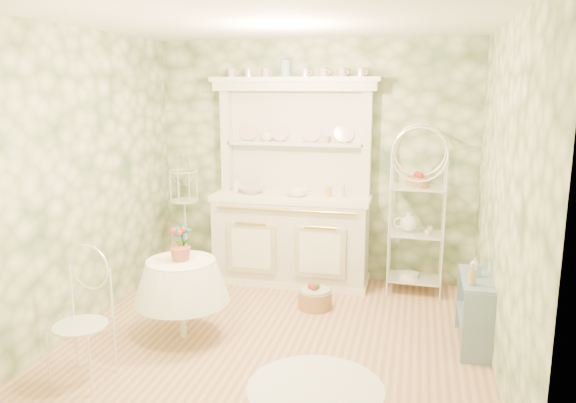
% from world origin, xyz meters
% --- Properties ---
extents(floor, '(3.60, 3.60, 0.00)m').
position_xyz_m(floor, '(0.00, 0.00, 0.00)').
color(floor, tan).
rests_on(floor, ground).
extents(ceiling, '(3.60, 3.60, 0.00)m').
position_xyz_m(ceiling, '(0.00, 0.00, 2.70)').
color(ceiling, white).
rests_on(ceiling, floor).
extents(wall_left, '(3.60, 3.60, 0.00)m').
position_xyz_m(wall_left, '(-1.80, 0.00, 1.35)').
color(wall_left, beige).
rests_on(wall_left, floor).
extents(wall_right, '(3.60, 3.60, 0.00)m').
position_xyz_m(wall_right, '(1.80, 0.00, 1.35)').
color(wall_right, beige).
rests_on(wall_right, floor).
extents(wall_back, '(3.60, 3.60, 0.00)m').
position_xyz_m(wall_back, '(0.00, 1.80, 1.35)').
color(wall_back, beige).
rests_on(wall_back, floor).
extents(wall_front, '(3.60, 3.60, 0.00)m').
position_xyz_m(wall_front, '(0.00, -1.80, 1.35)').
color(wall_front, beige).
rests_on(wall_front, floor).
extents(kitchen_dresser, '(1.87, 0.61, 2.29)m').
position_xyz_m(kitchen_dresser, '(-0.20, 1.52, 1.15)').
color(kitchen_dresser, white).
rests_on(kitchen_dresser, floor).
extents(bakers_rack, '(0.61, 0.45, 1.91)m').
position_xyz_m(bakers_rack, '(1.16, 1.52, 0.95)').
color(bakers_rack, white).
rests_on(bakers_rack, floor).
extents(side_shelf, '(0.34, 0.75, 0.63)m').
position_xyz_m(side_shelf, '(1.68, 0.31, 0.31)').
color(side_shelf, '#718BA5').
rests_on(side_shelf, floor).
extents(round_table, '(0.73, 0.73, 0.62)m').
position_xyz_m(round_table, '(-0.81, -0.11, 0.31)').
color(round_table, white).
rests_on(round_table, floor).
extents(cafe_chair, '(0.40, 0.40, 0.78)m').
position_xyz_m(cafe_chair, '(-1.24, -0.99, 0.39)').
color(cafe_chair, white).
rests_on(cafe_chair, floor).
extents(birdcage_stand, '(0.37, 0.37, 1.45)m').
position_xyz_m(birdcage_stand, '(-1.43, 1.41, 0.72)').
color(birdcage_stand, white).
rests_on(birdcage_stand, floor).
extents(floor_basket, '(0.39, 0.39, 0.19)m').
position_xyz_m(floor_basket, '(0.21, 0.81, 0.10)').
color(floor_basket, '#AF7E54').
rests_on(floor_basket, floor).
extents(lace_rug, '(1.32, 1.32, 0.01)m').
position_xyz_m(lace_rug, '(0.49, -0.70, 0.00)').
color(lace_rug, white).
rests_on(lace_rug, floor).
extents(bowl_floral, '(0.32, 0.32, 0.07)m').
position_xyz_m(bowl_floral, '(-0.66, 1.52, 1.02)').
color(bowl_floral, white).
rests_on(bowl_floral, kitchen_dresser).
extents(bowl_white, '(0.28, 0.28, 0.08)m').
position_xyz_m(bowl_white, '(-0.12, 1.46, 1.02)').
color(bowl_white, white).
rests_on(bowl_white, kitchen_dresser).
extents(cup_left, '(0.17, 0.17, 0.10)m').
position_xyz_m(cup_left, '(-0.52, 1.68, 1.61)').
color(cup_left, white).
rests_on(cup_left, kitchen_dresser).
extents(cup_right, '(0.09, 0.09, 0.09)m').
position_xyz_m(cup_right, '(0.15, 1.68, 1.61)').
color(cup_right, white).
rests_on(cup_right, kitchen_dresser).
extents(potted_geranium, '(0.17, 0.13, 0.31)m').
position_xyz_m(potted_geranium, '(-0.81, -0.06, 0.85)').
color(potted_geranium, '#3F7238').
rests_on(potted_geranium, round_table).
extents(bottle_amber, '(0.07, 0.07, 0.18)m').
position_xyz_m(bottle_amber, '(1.62, 0.11, 0.68)').
color(bottle_amber, tan).
rests_on(bottle_amber, side_shelf).
extents(bottle_blue, '(0.06, 0.06, 0.11)m').
position_xyz_m(bottle_blue, '(1.68, 0.33, 0.65)').
color(bottle_blue, '#82B7CA').
rests_on(bottle_blue, side_shelf).
extents(bottle_glass, '(0.09, 0.09, 0.10)m').
position_xyz_m(bottle_glass, '(1.68, 0.57, 0.65)').
color(bottle_glass, silver).
rests_on(bottle_glass, side_shelf).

